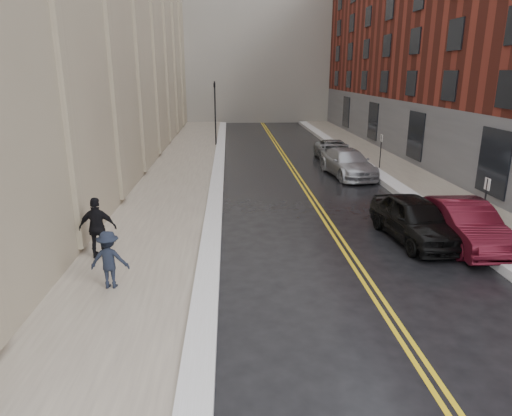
{
  "coord_description": "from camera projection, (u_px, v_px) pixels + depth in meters",
  "views": [
    {
      "loc": [
        -1.48,
        -7.67,
        5.94
      ],
      "look_at": [
        -0.64,
        6.78,
        1.6
      ],
      "focal_mm": 32.0,
      "sensor_mm": 36.0,
      "label": 1
    }
  ],
  "objects": [
    {
      "name": "ground",
      "position": [
        308.0,
        381.0,
        9.12
      ],
      "size": [
        160.0,
        160.0,
        0.0
      ],
      "primitive_type": "plane",
      "color": "black",
      "rests_on": "ground"
    },
    {
      "name": "sidewalk_left",
      "position": [
        173.0,
        187.0,
        24.15
      ],
      "size": [
        4.0,
        64.0,
        0.15
      ],
      "primitive_type": "cube",
      "color": "gray",
      "rests_on": "ground"
    },
    {
      "name": "sidewalk_right",
      "position": [
        422.0,
        183.0,
        24.9
      ],
      "size": [
        3.0,
        64.0,
        0.15
      ],
      "primitive_type": "cube",
      "color": "gray",
      "rests_on": "ground"
    },
    {
      "name": "lane_stripe_a",
      "position": [
        302.0,
        186.0,
        24.55
      ],
      "size": [
        0.12,
        64.0,
        0.01
      ],
      "primitive_type": "cube",
      "color": "gold",
      "rests_on": "ground"
    },
    {
      "name": "lane_stripe_b",
      "position": [
        306.0,
        186.0,
        24.57
      ],
      "size": [
        0.12,
        64.0,
        0.01
      ],
      "primitive_type": "cube",
      "color": "gold",
      "rests_on": "ground"
    },
    {
      "name": "snow_ridge_left",
      "position": [
        217.0,
        185.0,
        24.26
      ],
      "size": [
        0.7,
        60.8,
        0.26
      ],
      "primitive_type": "cube",
      "color": "white",
      "rests_on": "ground"
    },
    {
      "name": "snow_ridge_right",
      "position": [
        389.0,
        183.0,
        24.78
      ],
      "size": [
        0.85,
        60.8,
        0.3
      ],
      "primitive_type": "cube",
      "color": "white",
      "rests_on": "ground"
    },
    {
      "name": "traffic_signal",
      "position": [
        215.0,
        108.0,
        36.78
      ],
      "size": [
        0.18,
        0.15,
        5.2
      ],
      "color": "black",
      "rests_on": "ground"
    },
    {
      "name": "parking_sign_near",
      "position": [
        485.0,
        201.0,
        16.82
      ],
      "size": [
        0.06,
        0.35,
        2.23
      ],
      "color": "black",
      "rests_on": "ground"
    },
    {
      "name": "parking_sign_far",
      "position": [
        381.0,
        149.0,
        28.3
      ],
      "size": [
        0.06,
        0.35,
        2.23
      ],
      "color": "black",
      "rests_on": "ground"
    },
    {
      "name": "car_black",
      "position": [
        415.0,
        219.0,
        16.54
      ],
      "size": [
        2.34,
        4.89,
        1.61
      ],
      "primitive_type": "imported",
      "rotation": [
        0.0,
        0.0,
        0.09
      ],
      "color": "black",
      "rests_on": "ground"
    },
    {
      "name": "car_maroon",
      "position": [
        464.0,
        224.0,
        16.06
      ],
      "size": [
        1.75,
        4.84,
        1.59
      ],
      "primitive_type": "imported",
      "rotation": [
        0.0,
        0.0,
        -0.02
      ],
      "color": "#4B0D19",
      "rests_on": "ground"
    },
    {
      "name": "car_silver_near",
      "position": [
        348.0,
        163.0,
        26.83
      ],
      "size": [
        2.78,
        5.57,
        1.56
      ],
      "primitive_type": "imported",
      "rotation": [
        0.0,
        0.0,
        0.11
      ],
      "color": "#A3A4AA",
      "rests_on": "ground"
    },
    {
      "name": "car_silver_far",
      "position": [
        334.0,
        151.0,
        31.58
      ],
      "size": [
        2.46,
        5.01,
        1.37
      ],
      "primitive_type": "imported",
      "rotation": [
        0.0,
        0.0,
        -0.04
      ],
      "color": "gray",
      "rests_on": "ground"
    },
    {
      "name": "pedestrian_b",
      "position": [
        109.0,
        260.0,
        12.55
      ],
      "size": [
        1.08,
        0.65,
        1.64
      ],
      "primitive_type": "imported",
      "rotation": [
        0.0,
        0.0,
        3.11
      ],
      "color": "black",
      "rests_on": "sidewalk_left"
    },
    {
      "name": "pedestrian_c",
      "position": [
        98.0,
        228.0,
        14.54
      ],
      "size": [
        1.18,
        0.51,
        2.0
      ],
      "primitive_type": "imported",
      "rotation": [
        0.0,
        0.0,
        3.16
      ],
      "color": "black",
      "rests_on": "sidewalk_left"
    }
  ]
}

